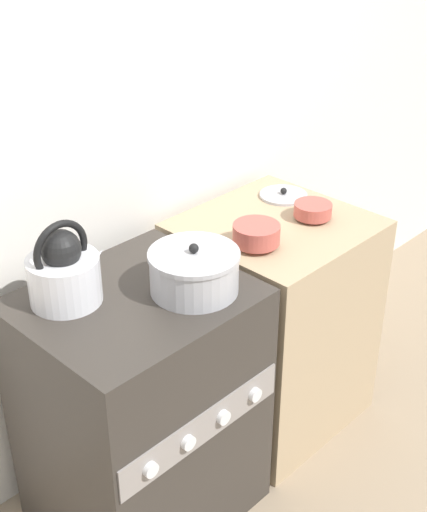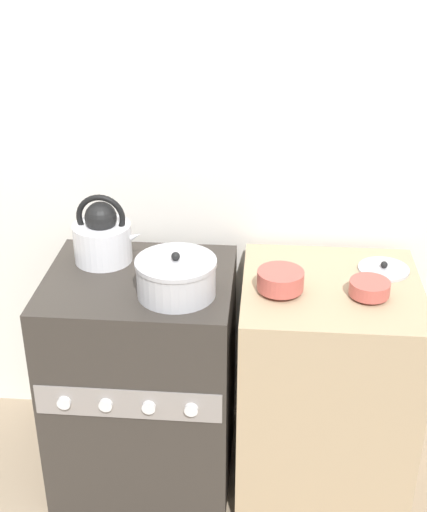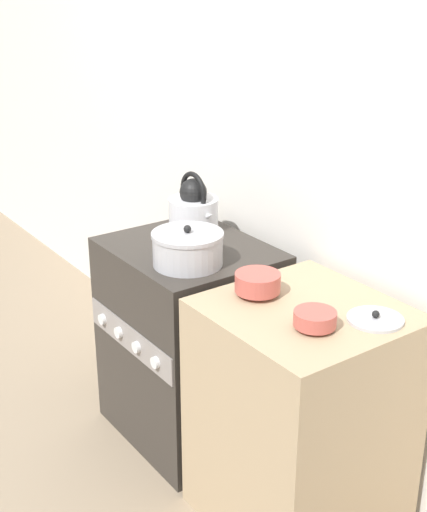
{
  "view_description": "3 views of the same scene",
  "coord_description": "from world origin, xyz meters",
  "px_view_note": "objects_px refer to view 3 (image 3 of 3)",
  "views": [
    {
      "loc": [
        -1.05,
        -1.06,
        1.91
      ],
      "look_at": [
        0.28,
        0.23,
        0.86
      ],
      "focal_mm": 50.0,
      "sensor_mm": 36.0,
      "label": 1
    },
    {
      "loc": [
        0.43,
        -1.79,
        1.98
      ],
      "look_at": [
        0.25,
        0.26,
        0.92
      ],
      "focal_mm": 50.0,
      "sensor_mm": 36.0,
      "label": 2
    },
    {
      "loc": [
        2.13,
        -1.12,
        1.82
      ],
      "look_at": [
        0.2,
        0.24,
        0.86
      ],
      "focal_mm": 50.0,
      "sensor_mm": 36.0,
      "label": 3
    }
  ],
  "objects_px": {
    "loose_pot_lid": "(375,319)",
    "cooking_pot": "(188,249)",
    "small_ceramic_bowl": "(315,319)",
    "stove": "(190,341)",
    "enamel_bowl": "(258,283)",
    "kettle": "(194,209)"
  },
  "relations": [
    {
      "from": "stove",
      "to": "loose_pot_lid",
      "type": "distance_m",
      "value": 0.93
    },
    {
      "from": "cooking_pot",
      "to": "enamel_bowl",
      "type": "relative_size",
      "value": 1.71
    },
    {
      "from": "kettle",
      "to": "small_ceramic_bowl",
      "type": "distance_m",
      "value": 0.92
    },
    {
      "from": "small_ceramic_bowl",
      "to": "loose_pot_lid",
      "type": "relative_size",
      "value": 0.74
    },
    {
      "from": "kettle",
      "to": "cooking_pot",
      "type": "bearing_deg",
      "value": -37.44
    },
    {
      "from": "loose_pot_lid",
      "to": "cooking_pot",
      "type": "bearing_deg",
      "value": -161.14
    },
    {
      "from": "stove",
      "to": "cooking_pot",
      "type": "xyz_separation_m",
      "value": [
        0.14,
        -0.1,
        0.47
      ]
    },
    {
      "from": "kettle",
      "to": "cooking_pot",
      "type": "xyz_separation_m",
      "value": [
        0.28,
        -0.22,
        -0.03
      ]
    },
    {
      "from": "cooking_pot",
      "to": "loose_pot_lid",
      "type": "xyz_separation_m",
      "value": [
        0.69,
        0.23,
        -0.06
      ]
    },
    {
      "from": "kettle",
      "to": "stove",
      "type": "bearing_deg",
      "value": -40.54
    },
    {
      "from": "enamel_bowl",
      "to": "loose_pot_lid",
      "type": "xyz_separation_m",
      "value": [
        0.36,
        0.18,
        -0.04
      ]
    },
    {
      "from": "enamel_bowl",
      "to": "cooking_pot",
      "type": "bearing_deg",
      "value": -170.31
    },
    {
      "from": "kettle",
      "to": "cooking_pot",
      "type": "distance_m",
      "value": 0.36
    },
    {
      "from": "cooking_pot",
      "to": "small_ceramic_bowl",
      "type": "height_order",
      "value": "cooking_pot"
    },
    {
      "from": "stove",
      "to": "small_ceramic_bowl",
      "type": "distance_m",
      "value": 0.88
    },
    {
      "from": "stove",
      "to": "enamel_bowl",
      "type": "height_order",
      "value": "enamel_bowl"
    },
    {
      "from": "stove",
      "to": "loose_pot_lid",
      "type": "height_order",
      "value": "loose_pot_lid"
    },
    {
      "from": "cooking_pot",
      "to": "kettle",
      "type": "bearing_deg",
      "value": 142.56
    },
    {
      "from": "kettle",
      "to": "small_ceramic_bowl",
      "type": "relative_size",
      "value": 1.89
    },
    {
      "from": "stove",
      "to": "enamel_bowl",
      "type": "xyz_separation_m",
      "value": [
        0.47,
        -0.04,
        0.45
      ]
    },
    {
      "from": "enamel_bowl",
      "to": "stove",
      "type": "bearing_deg",
      "value": 175.17
    },
    {
      "from": "small_ceramic_bowl",
      "to": "enamel_bowl",
      "type": "bearing_deg",
      "value": 178.34
    }
  ]
}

